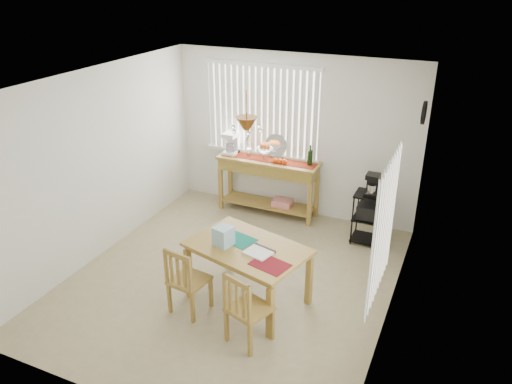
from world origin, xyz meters
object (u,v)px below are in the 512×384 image
at_px(sideboard, 269,173).
at_px(chair_right, 247,309).
at_px(cart_items, 373,184).
at_px(wire_cart, 370,214).
at_px(dining_table, 248,253).
at_px(chair_left, 187,281).

height_order(sideboard, chair_right, sideboard).
height_order(sideboard, cart_items, cart_items).
height_order(wire_cart, cart_items, cart_items).
bearing_deg(chair_right, wire_cart, 75.01).
distance_m(sideboard, cart_items, 1.77).
bearing_deg(sideboard, wire_cart, -10.09).
height_order(sideboard, dining_table, sideboard).
bearing_deg(dining_table, cart_items, 62.35).
xyz_separation_m(wire_cart, chair_left, (-1.58, -2.50, -0.04)).
xyz_separation_m(sideboard, dining_table, (0.69, -2.29, -0.05)).
relative_size(sideboard, cart_items, 5.15).
xyz_separation_m(sideboard, chair_left, (0.15, -2.81, -0.27)).
bearing_deg(chair_right, chair_left, 166.70).
xyz_separation_m(sideboard, wire_cart, (1.73, -0.31, -0.23)).
relative_size(wire_cart, cart_items, 2.43).
xyz_separation_m(dining_table, chair_right, (0.32, -0.72, -0.22)).
bearing_deg(cart_items, wire_cart, -90.00).
bearing_deg(sideboard, cart_items, -9.82).
bearing_deg(cart_items, chair_left, -122.29).
bearing_deg(chair_right, cart_items, 75.05).
distance_m(cart_items, dining_table, 2.26).
distance_m(wire_cart, cart_items, 0.46).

